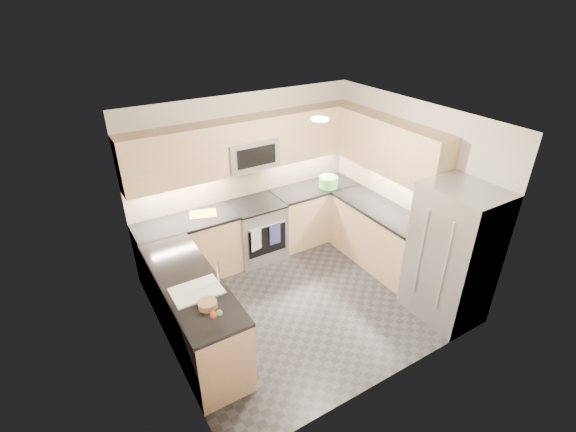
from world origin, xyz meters
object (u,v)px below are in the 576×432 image
at_px(utensil_bowl, 328,182).
at_px(cutting_board, 203,214).
at_px(gas_range, 257,231).
at_px(refrigerator, 452,255).
at_px(fruit_basket, 208,304).
at_px(microwave, 250,152).

bearing_deg(utensil_bowl, cutting_board, 175.20).
height_order(gas_range, cutting_board, cutting_board).
relative_size(refrigerator, cutting_board, 4.80).
bearing_deg(utensil_bowl, gas_range, 175.62).
distance_m(gas_range, fruit_basket, 2.40).
height_order(microwave, cutting_board, microwave).
relative_size(microwave, utensil_bowl, 2.48).
bearing_deg(microwave, cutting_board, -176.61).
bearing_deg(utensil_bowl, fruit_basket, -148.06).
relative_size(microwave, cutting_board, 2.03).
relative_size(refrigerator, fruit_basket, 9.36).
xyz_separation_m(gas_range, refrigerator, (1.45, -2.43, 0.45)).
distance_m(utensil_bowl, fruit_basket, 3.25).
xyz_separation_m(refrigerator, fruit_basket, (-2.94, 0.61, 0.07)).
bearing_deg(microwave, utensil_bowl, -9.95).
height_order(refrigerator, cutting_board, refrigerator).
bearing_deg(fruit_basket, utensil_bowl, 31.94).
height_order(gas_range, microwave, microwave).
height_order(microwave, utensil_bowl, microwave).
relative_size(gas_range, refrigerator, 0.51).
relative_size(microwave, fruit_basket, 3.95).
xyz_separation_m(gas_range, fruit_basket, (-1.49, -1.81, 0.52)).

